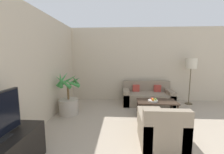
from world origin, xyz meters
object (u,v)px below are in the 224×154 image
(coffee_table, at_px, (157,103))
(fruit_bowl, at_px, (153,101))
(apple_green, at_px, (156,99))
(floor_lamp, at_px, (191,65))
(sofa_loveseat, at_px, (147,96))
(armchair, at_px, (161,131))
(apple_red, at_px, (152,99))
(potted_palm, at_px, (69,101))
(orange_fruit, at_px, (153,100))
(ottoman, at_px, (150,118))

(coffee_table, relative_size, fruit_bowl, 4.22)
(apple_green, bearing_deg, floor_lamp, 39.08)
(sofa_loveseat, bearing_deg, floor_lamp, 2.73)
(floor_lamp, bearing_deg, armchair, -122.35)
(apple_green, bearing_deg, apple_red, 161.45)
(potted_palm, bearing_deg, sofa_loveseat, 24.27)
(sofa_loveseat, xyz_separation_m, orange_fruit, (-0.05, -1.13, 0.22))
(orange_fruit, bearing_deg, potted_palm, 179.01)
(fruit_bowl, distance_m, armchair, 1.43)
(sofa_loveseat, relative_size, coffee_table, 1.53)
(apple_green, distance_m, ottoman, 0.72)
(potted_palm, bearing_deg, apple_green, 0.27)
(ottoman, bearing_deg, floor_lamp, 46.59)
(apple_green, height_order, orange_fruit, orange_fruit)
(coffee_table, height_order, apple_green, apple_green)
(sofa_loveseat, xyz_separation_m, armchair, (-0.16, -2.46, 0.00))
(coffee_table, relative_size, ottoman, 1.96)
(coffee_table, distance_m, fruit_bowl, 0.15)
(apple_green, relative_size, orange_fruit, 0.88)
(coffee_table, xyz_separation_m, apple_red, (-0.14, -0.06, 0.13))
(fruit_bowl, height_order, orange_fruit, orange_fruit)
(orange_fruit, relative_size, armchair, 0.09)
(orange_fruit, height_order, ottoman, orange_fruit)
(armchair, bearing_deg, ottoman, 94.38)
(sofa_loveseat, xyz_separation_m, apple_red, (-0.05, -1.05, 0.22))
(sofa_loveseat, xyz_separation_m, fruit_bowl, (-0.03, -1.05, 0.16))
(potted_palm, bearing_deg, floor_lamp, 16.69)
(armchair, bearing_deg, coffee_table, 80.27)
(sofa_loveseat, bearing_deg, ottoman, -97.39)
(apple_green, bearing_deg, potted_palm, -179.73)
(coffee_table, bearing_deg, sofa_loveseat, 95.42)
(sofa_loveseat, relative_size, ottoman, 3.01)
(coffee_table, xyz_separation_m, ottoman, (-0.31, -0.70, -0.16))
(fruit_bowl, bearing_deg, armchair, -95.23)
(apple_red, xyz_separation_m, apple_green, (0.09, -0.03, -0.00))
(coffee_table, xyz_separation_m, fruit_bowl, (-0.12, -0.06, 0.07))
(sofa_loveseat, relative_size, apple_red, 23.69)
(potted_palm, height_order, apple_green, potted_palm)
(coffee_table, height_order, orange_fruit, orange_fruit)
(potted_palm, height_order, armchair, potted_palm)
(fruit_bowl, distance_m, ottoman, 0.71)
(floor_lamp, bearing_deg, coffee_table, -142.03)
(floor_lamp, xyz_separation_m, ottoman, (-1.66, -1.76, -1.15))
(ottoman, bearing_deg, potted_palm, 164.58)
(coffee_table, bearing_deg, ottoman, -113.95)
(fruit_bowl, bearing_deg, ottoman, -106.36)
(sofa_loveseat, distance_m, apple_green, 1.10)
(sofa_loveseat, bearing_deg, coffee_table, -84.58)
(floor_lamp, height_order, orange_fruit, floor_lamp)
(apple_red, xyz_separation_m, armchair, (-0.11, -1.42, -0.22))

